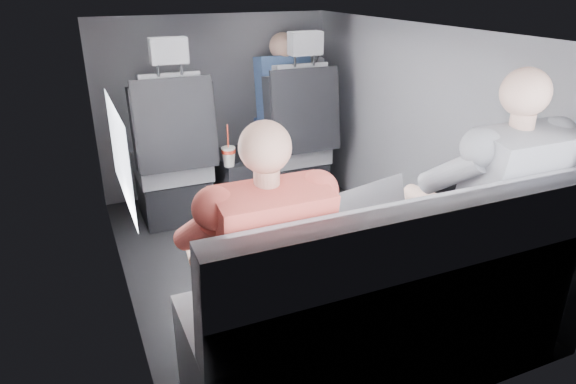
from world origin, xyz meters
name	(u,v)px	position (x,y,z in m)	size (l,w,h in m)	color
floor	(282,261)	(0.00, 0.00, 0.00)	(2.60, 2.60, 0.00)	black
ceiling	(281,29)	(0.00, 0.00, 1.35)	(2.60, 2.60, 0.00)	#B2B2AD
panel_left	(114,179)	(-0.90, 0.00, 0.68)	(0.02, 2.60, 1.35)	#56565B
panel_right	(415,137)	(0.90, 0.00, 0.68)	(0.02, 2.60, 1.35)	#56565B
panel_front	(216,106)	(0.00, 1.30, 0.68)	(1.80, 0.02, 1.35)	#56565B
panel_back	(430,268)	(0.00, -1.30, 0.68)	(1.80, 0.02, 1.35)	#56565B
side_window	(120,153)	(-0.88, -0.30, 0.90)	(0.02, 0.75, 0.42)	white
seatbelt	(304,101)	(0.45, 0.67, 0.80)	(0.05, 0.01, 0.65)	black
front_seat_left	(174,166)	(-0.45, 0.84, 0.40)	(0.52, 0.58, 1.26)	black
front_seat_right	(294,150)	(0.45, 0.84, 0.40)	(0.52, 0.58, 1.26)	black
center_console	(236,182)	(0.00, 0.88, 0.20)	(0.24, 0.48, 0.41)	black
rear_bench	(384,317)	(0.00, -1.06, 0.31)	(1.60, 0.57, 0.92)	slate
soda_cup	(229,156)	(-0.10, 0.69, 0.47)	(0.10, 0.10, 0.29)	white
water_bottle	(257,153)	(0.10, 0.68, 0.47)	(0.05, 0.05, 0.15)	#AED4EC
laptop_white	(255,241)	(-0.46, -0.81, 0.64)	(0.37, 0.35, 0.27)	silver
laptop_silver	(358,223)	(-0.01, -0.84, 0.64)	(0.43, 0.42, 0.27)	silver
laptop_black	(448,200)	(0.51, -0.78, 0.63)	(0.36, 0.35, 0.23)	black
passenger_rear_left	(257,267)	(-0.51, -0.97, 0.62)	(0.48, 0.60, 1.19)	#38373D
passenger_rear_right	(485,210)	(0.56, -0.97, 0.65)	(0.54, 0.65, 1.28)	navy
passenger_front_right	(283,96)	(0.47, 1.10, 0.75)	(0.39, 0.39, 0.79)	navy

